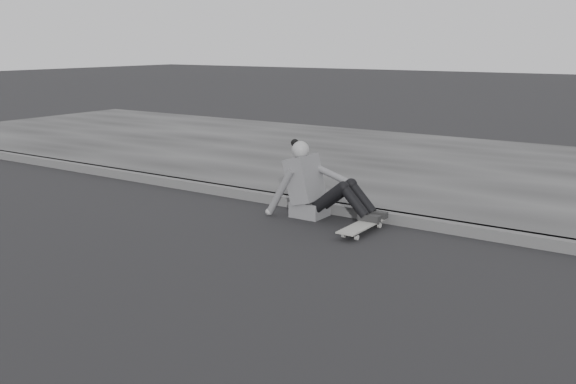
% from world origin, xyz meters
% --- Properties ---
extents(ground, '(80.00, 80.00, 0.00)m').
position_xyz_m(ground, '(0.00, 0.00, 0.00)').
color(ground, black).
rests_on(ground, ground).
extents(curb, '(24.00, 0.16, 0.12)m').
position_xyz_m(curb, '(0.00, 2.58, 0.06)').
color(curb, '#4B4B4B').
rests_on(curb, ground).
extents(sidewalk, '(24.00, 6.00, 0.12)m').
position_xyz_m(sidewalk, '(0.00, 5.60, 0.06)').
color(sidewalk, '#373737').
rests_on(sidewalk, ground).
extents(skateboard, '(0.20, 0.78, 0.09)m').
position_xyz_m(skateboard, '(-0.85, 2.06, 0.07)').
color(skateboard, '#A2A29D').
rests_on(skateboard, ground).
extents(seated_woman, '(1.38, 0.46, 0.88)m').
position_xyz_m(seated_woman, '(-1.58, 2.30, 0.36)').
color(seated_woman, '#59595B').
rests_on(seated_woman, ground).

